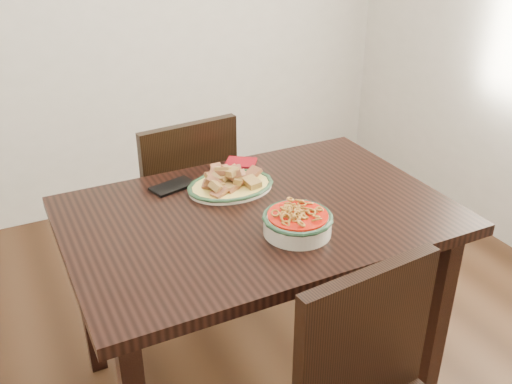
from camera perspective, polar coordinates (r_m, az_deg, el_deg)
name	(u,v)px	position (r m, az deg, el deg)	size (l,w,h in m)	color
dining_table	(259,234)	(1.96, 0.26, -4.19)	(1.27, 0.85, 0.75)	black
chair_far	(182,201)	(2.52, -7.43, -0.86)	(0.46, 0.46, 0.89)	black
fish_plate	(231,178)	(2.03, -2.56, 1.43)	(0.31, 0.24, 0.11)	beige
noodle_bowl	(298,221)	(1.77, 4.18, -2.88)	(0.22, 0.22, 0.08)	beige
smartphone	(173,186)	(2.08, -8.30, 0.57)	(0.16, 0.08, 0.01)	black
napkin	(241,163)	(2.24, -1.53, 2.94)	(0.11, 0.10, 0.01)	maroon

